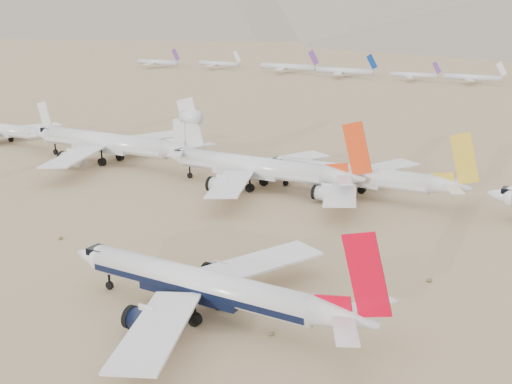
# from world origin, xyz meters

# --- Properties ---
(ground) EXTENTS (7000.00, 7000.00, 0.00)m
(ground) POSITION_xyz_m (0.00, 0.00, 0.00)
(ground) COLOR #81644B
(ground) RESTS_ON ground
(main_airliner) EXTENTS (50.28, 49.11, 17.74)m
(main_airliner) POSITION_xyz_m (14.29, 1.64, 4.88)
(main_airliner) COLOR silver
(main_airliner) RESTS_ON ground
(row2_gold_tail) EXTENTS (51.27, 50.15, 18.26)m
(row2_gold_tail) POSITION_xyz_m (9.24, 72.41, 5.10)
(row2_gold_tail) COLOR silver
(row2_gold_tail) RESTS_ON ground
(row2_orange_tail) EXTENTS (54.97, 53.78, 19.61)m
(row2_orange_tail) POSITION_xyz_m (-15.13, 66.14, 5.50)
(row2_orange_tail) COLOR silver
(row2_orange_tail) RESTS_ON ground
(row2_white_trijet) EXTENTS (60.84, 59.46, 21.56)m
(row2_white_trijet) POSITION_xyz_m (-65.66, 68.66, 6.24)
(row2_white_trijet) COLOR silver
(row2_white_trijet) RESTS_ON ground
(row2_white_twin) EXTENTS (44.35, 43.39, 15.85)m
(row2_white_twin) POSITION_xyz_m (-118.82, 72.50, 4.46)
(row2_white_twin) COLOR silver
(row2_white_twin) RESTS_ON ground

